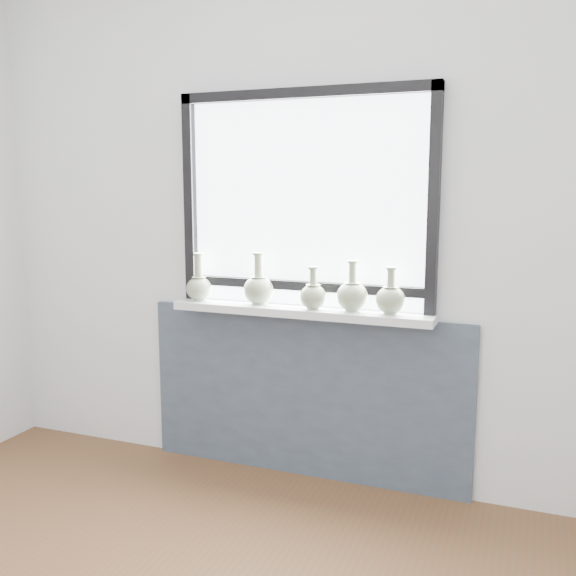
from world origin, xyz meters
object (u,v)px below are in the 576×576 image
(vase_a, at_px, (199,286))
(vase_d, at_px, (352,295))
(windowsill, at_px, (300,311))
(vase_c, at_px, (313,295))
(vase_e, at_px, (391,298))
(vase_b, at_px, (259,288))

(vase_a, xyz_separation_m, vase_d, (0.82, 0.01, 0.00))
(windowsill, distance_m, vase_d, 0.28)
(vase_c, xyz_separation_m, vase_d, (0.19, 0.03, 0.01))
(windowsill, relative_size, vase_d, 5.46)
(vase_d, distance_m, vase_e, 0.19)
(windowsill, bearing_deg, vase_b, 177.59)
(vase_d, relative_size, vase_e, 1.10)
(vase_a, height_order, vase_e, vase_a)
(vase_e, bearing_deg, vase_a, -179.83)
(vase_b, relative_size, vase_c, 1.26)
(windowsill, xyz_separation_m, vase_b, (-0.22, 0.01, 0.10))
(windowsill, xyz_separation_m, vase_d, (0.26, 0.01, 0.10))
(vase_b, height_order, vase_c, vase_b)
(vase_c, bearing_deg, vase_d, 7.92)
(vase_a, bearing_deg, vase_d, 0.65)
(windowsill, xyz_separation_m, vase_a, (-0.56, -0.00, 0.09))
(vase_c, relative_size, vase_e, 0.94)
(vase_b, bearing_deg, vase_d, -0.23)
(vase_c, distance_m, vase_d, 0.19)
(windowsill, distance_m, vase_a, 0.57)
(vase_e, bearing_deg, windowsill, -179.86)
(windowsill, height_order, vase_c, vase_c)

